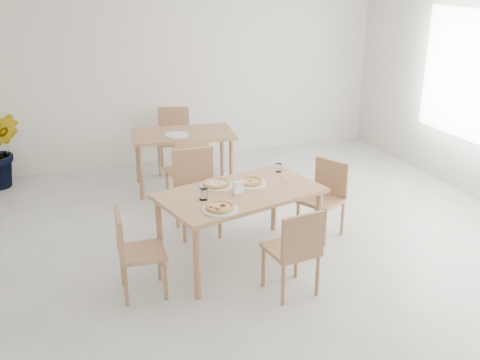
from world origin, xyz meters
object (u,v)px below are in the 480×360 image
object	(u,v)px
chair_south	(296,247)
second_table	(183,140)
plate_pepperoni	(220,209)
pizza_mushroom	(216,183)
pizza_pepperoni	(220,207)
main_table	(240,199)
chair_back_n	(174,135)
chair_north	(196,185)
pizza_margherita	(250,182)
chair_back_s	(189,168)
plate_margherita	(250,184)
chair_east	(325,193)
napkin_holder	(238,188)
tumbler_a	(203,194)
tumbler_b	(279,168)
plate_mushroom	(216,186)
chair_west	(133,247)
plate_empty	(176,135)

from	to	relation	value
chair_south	second_table	distance (m)	2.93
plate_pepperoni	second_table	size ratio (longest dim) A/B	0.23
plate_pepperoni	pizza_mushroom	size ratio (longest dim) A/B	0.99
pizza_mushroom	pizza_pepperoni	world-z (taller)	same
main_table	chair_back_n	world-z (taller)	chair_back_n
chair_north	pizza_margherita	bearing A→B (deg)	-58.75
pizza_mushroom	chair_back_s	xyz separation A→B (m)	(0.05, 1.26, -0.28)
plate_margherita	pizza_margherita	world-z (taller)	pizza_margherita
chair_east	napkin_holder	bearing A→B (deg)	-102.57
tumbler_a	tumbler_b	world-z (taller)	tumbler_a
chair_south	tumbler_b	bearing A→B (deg)	-112.63
plate_mushroom	pizza_margherita	bearing A→B (deg)	-11.15
main_table	chair_south	xyz separation A→B (m)	(0.24, -0.77, -0.18)
chair_west	chair_back_n	xyz separation A→B (m)	(1.14, 3.12, 0.05)
chair_north	chair_back_n	distance (m)	2.04
plate_empty	tumbler_a	bearing A→B (deg)	-97.29
chair_back_s	chair_east	bearing A→B (deg)	128.98
main_table	chair_north	xyz separation A→B (m)	(-0.21, 0.83, -0.14)
main_table	plate_mushroom	bearing A→B (deg)	117.94
pizza_pepperoni	plate_empty	world-z (taller)	pizza_pepperoni
pizza_margherita	second_table	world-z (taller)	pizza_margherita
plate_mushroom	chair_east	bearing A→B (deg)	2.75
main_table	pizza_margherita	bearing A→B (deg)	25.55
chair_west	chair_back_n	distance (m)	3.32
main_table	chair_east	bearing A→B (deg)	-0.61
pizza_margherita	second_table	bearing A→B (deg)	94.72
chair_north	pizza_pepperoni	distance (m)	1.22
tumbler_a	chair_back_n	world-z (taller)	chair_back_n
chair_north	chair_south	bearing A→B (deg)	-70.94
chair_north	pizza_pepperoni	size ratio (longest dim) A/B	3.05
chair_east	chair_back_s	size ratio (longest dim) A/B	0.95
pizza_mushroom	chair_back_n	world-z (taller)	chair_back_n
plate_mushroom	second_table	xyz separation A→B (m)	(0.17, 1.95, -0.11)
chair_north	plate_pepperoni	world-z (taller)	chair_north
chair_north	plate_margherita	size ratio (longest dim) A/B	2.89
pizza_margherita	chair_back_s	world-z (taller)	chair_back_s
chair_south	chair_west	bearing A→B (deg)	-27.08
tumbler_b	pizza_mushroom	bearing A→B (deg)	-166.39
plate_margherita	napkin_holder	bearing A→B (deg)	-135.14
tumbler_b	plate_empty	world-z (taller)	tumbler_b
plate_mushroom	tumbler_a	bearing A→B (deg)	-128.11
pizza_pepperoni	chair_back_s	world-z (taller)	chair_back_s
pizza_mushroom	pizza_pepperoni	size ratio (longest dim) A/B	1.07
pizza_pepperoni	chair_back_n	distance (m)	3.25
chair_south	chair_north	size ratio (longest dim) A/B	0.91
plate_margherita	plate_mushroom	distance (m)	0.34
tumbler_b	plate_empty	distance (m)	1.80
chair_back_n	chair_east	bearing A→B (deg)	-50.46
plate_mushroom	plate_empty	distance (m)	1.85
chair_north	chair_west	world-z (taller)	chair_north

